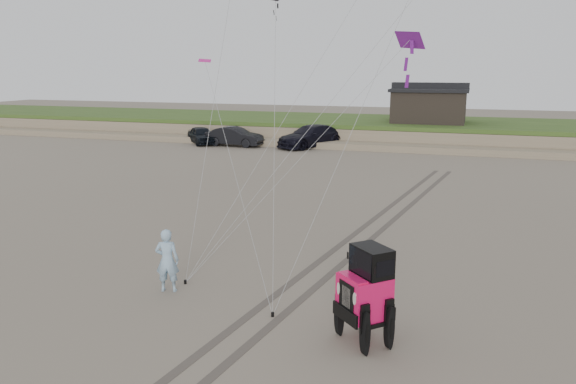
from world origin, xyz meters
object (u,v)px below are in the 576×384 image
Objects in this scene: cabin at (429,104)px; truck_b at (235,137)px; truck_c at (311,136)px; man at (167,260)px; truck_a at (202,135)px; jeep at (364,305)px.

cabin is 1.34× the size of truck_b.
man is (4.34, -30.21, 0.04)m from truck_c.
man reaches higher than truck_b.
truck_c is (6.11, 1.34, 0.10)m from truck_b.
jeep is at bearing -99.06° from truck_a.
truck_a is at bearing 167.80° from jeep.
cabin is at bearing -113.15° from man.
cabin is 1.05× the size of truck_c.
truck_a is 0.86× the size of jeep.
truck_a is 9.35m from truck_c.
jeep is at bearing -148.67° from truck_b.
jeep reaches higher than truck_c.
man is at bearing -96.89° from cabin.
truck_c is at bearing -98.08° from man.
truck_a is at bearing -143.69° from truck_c.
truck_c reaches higher than truck_a.
jeep is at bearing -41.54° from truck_c.
truck_a is 2.30× the size of man.
truck_c is 30.52m from man.
truck_b is 2.56× the size of man.
truck_c is 3.28× the size of man.
cabin is 1.29× the size of jeep.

